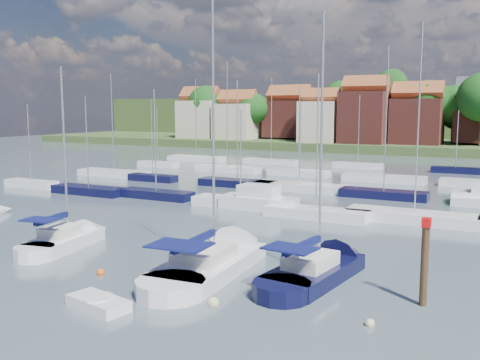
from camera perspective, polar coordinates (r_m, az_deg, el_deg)
The scene contains 12 objects.
ground at distance 65.72m, azimuth 13.70°, elevation -0.54°, with size 260.00×260.00×0.00m, color #43535B.
sailboat_left at distance 37.94m, azimuth -17.43°, elevation -6.05°, with size 3.97×9.58×12.76m.
sailboat_centre at distance 31.93m, azimuth -1.76°, elevation -8.31°, with size 4.37×13.54×18.04m.
sailboat_navy at distance 30.35m, azimuth 9.05°, elevation -9.23°, with size 4.32×11.30×15.29m.
tender at distance 25.96m, azimuth -14.87°, elevation -12.59°, with size 3.33×2.06×0.67m.
timber_piling at distance 26.63m, azimuth 19.00°, elevation -10.27°, with size 0.40×0.40×6.42m.
buoy_c at distance 30.93m, azimuth -14.64°, elevation -9.76°, with size 0.46×0.46×0.46m, color #D85914.
buoy_d at distance 25.68m, azimuth -2.84°, elevation -13.17°, with size 0.55×0.55×0.55m, color beige.
buoy_e at distance 33.61m, azimuth 8.43°, elevation -8.18°, with size 0.45×0.45×0.45m, color #D85914.
buoy_f at distance 24.05m, azimuth 13.67°, elevation -14.87°, with size 0.42×0.42×0.42m, color beige.
marina_field at distance 60.55m, azimuth 14.39°, elevation -0.84°, with size 79.62×41.41×15.93m.
far_shore_town at distance 156.58m, azimuth 22.59°, elevation 5.43°, with size 212.46×90.00×22.27m.
Camera 1 is at (15.02, -23.32, 9.13)m, focal length 40.00 mm.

